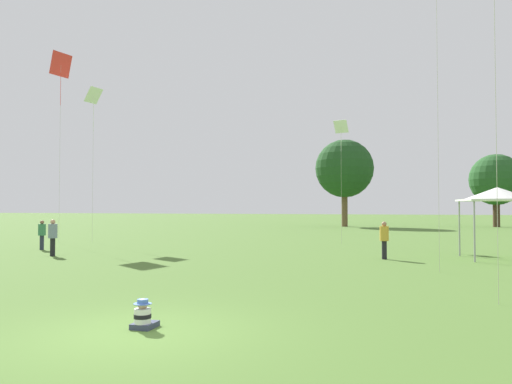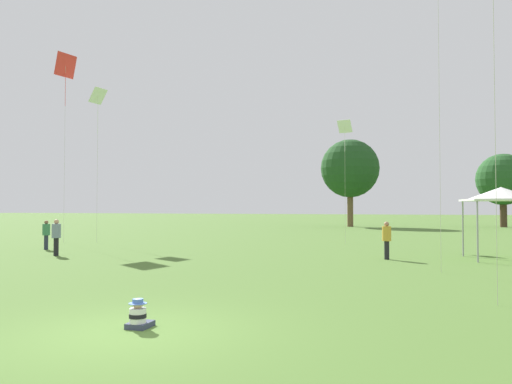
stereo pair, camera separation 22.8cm
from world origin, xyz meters
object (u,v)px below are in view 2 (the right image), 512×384
at_px(person_standing_0, 387,237).
at_px(distant_tree_2, 350,169).
at_px(person_standing_2, 56,234).
at_px(canopy_tent, 501,194).
at_px(seated_toddler, 138,316).
at_px(person_standing_1, 46,232).
at_px(kite_2, 66,69).
at_px(distant_tree_1, 503,180).
at_px(kite_3, 98,100).
at_px(kite_1, 345,130).

relative_size(person_standing_0, distant_tree_2, 0.16).
distance_m(person_standing_2, canopy_tent, 19.56).
bearing_deg(seated_toddler, distant_tree_2, 91.67).
xyz_separation_m(person_standing_1, person_standing_2, (2.79, -2.53, 0.08)).
distance_m(kite_2, distant_tree_2, 34.50).
distance_m(person_standing_0, distant_tree_2, 36.41).
bearing_deg(person_standing_1, distant_tree_2, -150.06).
xyz_separation_m(canopy_tent, distant_tree_1, (5.32, 37.93, 2.53)).
relative_size(canopy_tent, kite_3, 0.33).
xyz_separation_m(person_standing_0, distant_tree_1, (9.91, 39.37, 4.33)).
distance_m(kite_1, distant_tree_2, 27.24).
bearing_deg(seated_toddler, person_standing_0, 74.12).
relative_size(person_standing_0, kite_1, 0.21).
distance_m(person_standing_0, canopy_tent, 5.14).
distance_m(person_standing_1, distant_tree_2, 37.98).
relative_size(person_standing_0, distant_tree_1, 0.20).
xyz_separation_m(person_standing_2, kite_3, (-3.63, 7.91, 8.03)).
bearing_deg(person_standing_0, kite_1, 8.43).
distance_m(kite_1, distant_tree_1, 33.61).
height_order(kite_1, kite_3, kite_3).
distance_m(kite_2, distant_tree_1, 46.59).
bearing_deg(kite_2, person_standing_0, 134.99).
xyz_separation_m(person_standing_0, canopy_tent, (4.59, 1.43, 1.80)).
bearing_deg(distant_tree_2, kite_3, -110.75).
height_order(person_standing_2, kite_2, kite_2).
relative_size(kite_3, distant_tree_2, 0.98).
bearing_deg(kite_1, canopy_tent, -165.51).
distance_m(person_standing_1, kite_2, 11.27).
distance_m(person_standing_1, person_standing_2, 3.77).
bearing_deg(kite_2, seated_toddler, 98.81).
distance_m(person_standing_2, distant_tree_2, 39.73).
height_order(person_standing_2, kite_1, kite_1).
xyz_separation_m(person_standing_0, kite_3, (-17.98, 4.79, 8.06)).
height_order(person_standing_0, distant_tree_2, distant_tree_2).
bearing_deg(canopy_tent, person_standing_0, -162.65).
bearing_deg(kite_3, distant_tree_2, -147.42).
relative_size(seated_toddler, canopy_tent, 0.17).
bearing_deg(person_standing_1, canopy_tent, 141.90).
xyz_separation_m(person_standing_0, person_standing_2, (-14.35, -3.12, 0.03)).
bearing_deg(distant_tree_2, person_standing_2, -101.69).
bearing_deg(person_standing_1, person_standing_0, 138.54).
bearing_deg(distant_tree_1, canopy_tent, -97.99).
xyz_separation_m(seated_toddler, kite_1, (0.49, 22.12, 6.63)).
bearing_deg(person_standing_0, canopy_tent, -83.78).
height_order(person_standing_1, canopy_tent, canopy_tent).
bearing_deg(distant_tree_2, person_standing_1, -106.65).
relative_size(person_standing_2, distant_tree_2, 0.17).
relative_size(person_standing_1, kite_3, 0.16).
bearing_deg(kite_2, kite_1, 161.09).
bearing_deg(distant_tree_2, distant_tree_1, 13.70).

